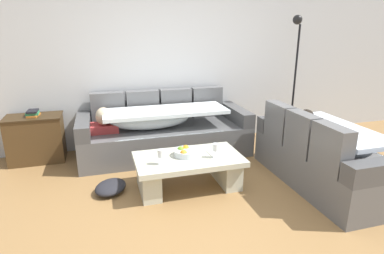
{
  "coord_description": "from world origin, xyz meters",
  "views": [
    {
      "loc": [
        -1.03,
        -2.68,
        1.77
      ],
      "look_at": [
        0.06,
        1.06,
        0.55
      ],
      "focal_mm": 29.82,
      "sensor_mm": 36.0,
      "label": 1
    }
  ],
  "objects_px": {
    "couch_along_wall": "(162,132)",
    "open_magazine": "(221,152)",
    "wine_glass_near_left": "(161,154)",
    "coffee_table": "(189,168)",
    "crumpled_garment": "(111,187)",
    "fruit_bowl": "(186,152)",
    "side_cabinet": "(36,139)",
    "book_stack_on_cabinet": "(33,113)",
    "couch_near_window": "(325,156)",
    "wine_glass_near_right": "(215,148)",
    "floor_lamp": "(294,71)"
  },
  "relations": [
    {
      "from": "open_magazine",
      "to": "book_stack_on_cabinet",
      "type": "xyz_separation_m",
      "value": [
        -2.17,
        1.32,
        0.3
      ]
    },
    {
      "from": "couch_near_window",
      "to": "crumpled_garment",
      "type": "distance_m",
      "value": 2.5
    },
    {
      "from": "open_magazine",
      "to": "crumpled_garment",
      "type": "height_order",
      "value": "open_magazine"
    },
    {
      "from": "open_magazine",
      "to": "fruit_bowl",
      "type": "bearing_deg",
      "value": 173.66
    },
    {
      "from": "side_cabinet",
      "to": "coffee_table",
      "type": "bearing_deg",
      "value": -36.74
    },
    {
      "from": "coffee_table",
      "to": "fruit_bowl",
      "type": "height_order",
      "value": "fruit_bowl"
    },
    {
      "from": "wine_glass_near_left",
      "to": "book_stack_on_cabinet",
      "type": "relative_size",
      "value": 0.75
    },
    {
      "from": "couch_near_window",
      "to": "book_stack_on_cabinet",
      "type": "distance_m",
      "value": 3.76
    },
    {
      "from": "couch_near_window",
      "to": "crumpled_garment",
      "type": "relative_size",
      "value": 4.46
    },
    {
      "from": "couch_near_window",
      "to": "open_magazine",
      "type": "height_order",
      "value": "couch_near_window"
    },
    {
      "from": "side_cabinet",
      "to": "couch_near_window",
      "type": "bearing_deg",
      "value": -26.42
    },
    {
      "from": "wine_glass_near_right",
      "to": "book_stack_on_cabinet",
      "type": "xyz_separation_m",
      "value": [
        -2.06,
        1.44,
        0.18
      ]
    },
    {
      "from": "couch_near_window",
      "to": "fruit_bowl",
      "type": "bearing_deg",
      "value": 76.65
    },
    {
      "from": "coffee_table",
      "to": "side_cabinet",
      "type": "bearing_deg",
      "value": 143.26
    },
    {
      "from": "couch_near_window",
      "to": "side_cabinet",
      "type": "distance_m",
      "value": 3.74
    },
    {
      "from": "wine_glass_near_left",
      "to": "wine_glass_near_right",
      "type": "xyz_separation_m",
      "value": [
        0.62,
        0.01,
        0.0
      ]
    },
    {
      "from": "open_magazine",
      "to": "crumpled_garment",
      "type": "bearing_deg",
      "value": 172.47
    },
    {
      "from": "couch_along_wall",
      "to": "couch_near_window",
      "type": "xyz_separation_m",
      "value": [
        1.65,
        -1.44,
        0.0
      ]
    },
    {
      "from": "crumpled_garment",
      "to": "open_magazine",
      "type": "bearing_deg",
      "value": -5.42
    },
    {
      "from": "coffee_table",
      "to": "wine_glass_near_right",
      "type": "bearing_deg",
      "value": -20.9
    },
    {
      "from": "couch_along_wall",
      "to": "book_stack_on_cabinet",
      "type": "height_order",
      "value": "couch_along_wall"
    },
    {
      "from": "wine_glass_near_left",
      "to": "wine_glass_near_right",
      "type": "distance_m",
      "value": 0.62
    },
    {
      "from": "wine_glass_near_right",
      "to": "open_magazine",
      "type": "xyz_separation_m",
      "value": [
        0.11,
        0.12,
        -0.11
      ]
    },
    {
      "from": "coffee_table",
      "to": "open_magazine",
      "type": "height_order",
      "value": "open_magazine"
    },
    {
      "from": "fruit_bowl",
      "to": "wine_glass_near_left",
      "type": "relative_size",
      "value": 1.69
    },
    {
      "from": "couch_near_window",
      "to": "fruit_bowl",
      "type": "distance_m",
      "value": 1.64
    },
    {
      "from": "couch_along_wall",
      "to": "floor_lamp",
      "type": "distance_m",
      "value": 2.29
    },
    {
      "from": "fruit_bowl",
      "to": "side_cabinet",
      "type": "relative_size",
      "value": 0.39
    },
    {
      "from": "fruit_bowl",
      "to": "open_magazine",
      "type": "bearing_deg",
      "value": -4.24
    },
    {
      "from": "coffee_table",
      "to": "crumpled_garment",
      "type": "distance_m",
      "value": 0.9
    },
    {
      "from": "couch_along_wall",
      "to": "fruit_bowl",
      "type": "xyz_separation_m",
      "value": [
        0.06,
        -1.06,
        0.09
      ]
    },
    {
      "from": "fruit_bowl",
      "to": "crumpled_garment",
      "type": "relative_size",
      "value": 0.7
    },
    {
      "from": "couch_along_wall",
      "to": "side_cabinet",
      "type": "height_order",
      "value": "couch_along_wall"
    },
    {
      "from": "couch_along_wall",
      "to": "book_stack_on_cabinet",
      "type": "xyz_separation_m",
      "value": [
        -1.7,
        0.23,
        0.35
      ]
    },
    {
      "from": "couch_near_window",
      "to": "wine_glass_near_left",
      "type": "distance_m",
      "value": 1.92
    },
    {
      "from": "couch_near_window",
      "to": "open_magazine",
      "type": "distance_m",
      "value": 1.23
    },
    {
      "from": "couch_along_wall",
      "to": "couch_near_window",
      "type": "bearing_deg",
      "value": -41.09
    },
    {
      "from": "side_cabinet",
      "to": "floor_lamp",
      "type": "height_order",
      "value": "floor_lamp"
    },
    {
      "from": "couch_along_wall",
      "to": "open_magazine",
      "type": "bearing_deg",
      "value": -66.5
    },
    {
      "from": "open_magazine",
      "to": "side_cabinet",
      "type": "relative_size",
      "value": 0.39
    },
    {
      "from": "side_cabinet",
      "to": "floor_lamp",
      "type": "distance_m",
      "value": 3.93
    },
    {
      "from": "open_magazine",
      "to": "side_cabinet",
      "type": "height_order",
      "value": "side_cabinet"
    },
    {
      "from": "couch_near_window",
      "to": "coffee_table",
      "type": "height_order",
      "value": "couch_near_window"
    },
    {
      "from": "fruit_bowl",
      "to": "wine_glass_near_right",
      "type": "xyz_separation_m",
      "value": [
        0.3,
        -0.15,
        0.08
      ]
    },
    {
      "from": "couch_along_wall",
      "to": "coffee_table",
      "type": "distance_m",
      "value": 1.11
    },
    {
      "from": "wine_glass_near_left",
      "to": "crumpled_garment",
      "type": "relative_size",
      "value": 0.42
    },
    {
      "from": "wine_glass_near_left",
      "to": "couch_along_wall",
      "type": "bearing_deg",
      "value": 78.39
    },
    {
      "from": "wine_glass_near_right",
      "to": "book_stack_on_cabinet",
      "type": "bearing_deg",
      "value": 145.05
    },
    {
      "from": "side_cabinet",
      "to": "couch_along_wall",
      "type": "bearing_deg",
      "value": -7.56
    },
    {
      "from": "wine_glass_near_left",
      "to": "open_magazine",
      "type": "distance_m",
      "value": 0.75
    }
  ]
}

